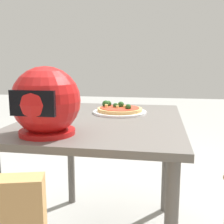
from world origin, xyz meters
TOP-DOWN VIEW (x-y plane):
  - dining_table at (0.00, 0.00)m, footprint 0.81×1.04m
  - pizza_plate at (-0.06, -0.16)m, footprint 0.31×0.31m
  - pizza at (-0.06, -0.17)m, footprint 0.26×0.26m
  - motorcycle_helmet at (0.16, 0.36)m, footprint 0.27×0.27m
  - drinking_glass at (0.18, 0.13)m, footprint 0.07×0.07m

SIDE VIEW (x-z plane):
  - dining_table at x=0.00m, z-range 0.28..1.02m
  - pizza_plate at x=-0.06m, z-range 0.75..0.76m
  - pizza at x=-0.06m, z-range 0.75..0.80m
  - drinking_glass at x=0.18m, z-range 0.75..0.85m
  - motorcycle_helmet at x=0.16m, z-range 0.74..1.02m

